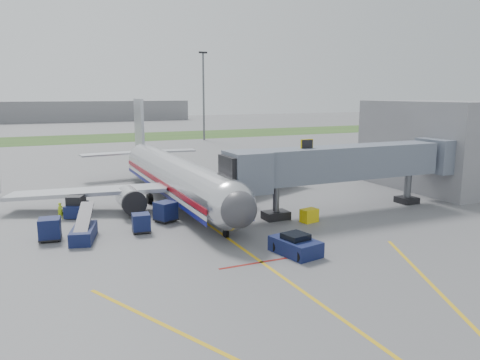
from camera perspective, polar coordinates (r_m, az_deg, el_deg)
name	(u,v)px	position (r m, az deg, el deg)	size (l,w,h in m)	color
ground	(237,244)	(34.37, -0.42, -7.87)	(400.00, 400.00, 0.00)	#565659
grass_strip	(87,139)	(121.02, -18.13, 4.82)	(300.00, 25.00, 0.01)	#2D4C1E
apron_markings	(288,281)	(28.20, 5.85, -12.13)	(21.52, 50.00, 0.01)	gold
airliner	(175,176)	(47.67, -7.91, 0.50)	(32.10, 35.67, 10.25)	silver
jet_bridge	(342,164)	(43.99, 12.32, 1.93)	(25.30, 4.00, 6.90)	slate
terminal	(437,145)	(59.09, 22.88, 4.00)	(10.00, 16.00, 10.00)	slate
light_mast_right	(204,94)	(111.58, -4.47, 10.41)	(2.00, 0.44, 20.40)	#595B60
distant_terminal	(35,112)	(199.95, -23.73, 7.63)	(120.00, 14.00, 8.00)	slate
pushback_tug	(295,245)	(32.50, 6.77, -7.92)	(2.72, 3.79, 1.44)	#0D1D3A
baggage_tug	(76,207)	(44.44, -19.32, -3.11)	(2.39, 3.02, 1.88)	#0D1D3A
baggage_cart_a	(50,229)	(37.84, -22.18, -5.57)	(1.77, 1.77, 1.70)	#0D1D3A
baggage_cart_b	(166,212)	(40.63, -9.07, -3.83)	(2.10, 2.10, 1.72)	#0D1D3A
baggage_cart_c	(141,223)	(37.90, -11.96, -5.14)	(1.53, 1.53, 1.50)	#0D1D3A
belt_loader	(84,232)	(37.22, -18.52, -6.05)	(2.51, 4.93, 2.33)	#0D1D3A
ground_power_cart	(309,216)	(40.50, 8.43, -4.31)	(1.60, 1.24, 1.15)	#D6BC0C
ramp_worker	(61,211)	(43.69, -21.03, -3.56)	(0.55, 0.36, 1.50)	#A9CD18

